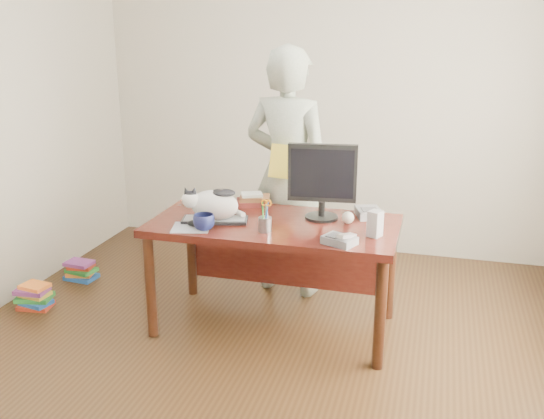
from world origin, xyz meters
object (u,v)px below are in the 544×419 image
at_px(pen_cup, 265,223).
at_px(baseball, 348,218).
at_px(speaker, 375,224).
at_px(cat, 212,204).
at_px(coffee_mug, 204,222).
at_px(book_pile_b, 81,270).
at_px(mouse, 195,224).
at_px(book_pile_a, 35,297).
at_px(phone, 340,240).
at_px(calculator, 368,213).
at_px(person, 288,173).
at_px(monitor, 322,178).
at_px(book_stack, 254,200).
at_px(keyboard, 215,220).
at_px(desk, 277,239).

xyz_separation_m(pen_cup, baseball, (0.47, 0.29, -0.02)).
distance_m(pen_cup, speaker, 0.67).
distance_m(cat, coffee_mug, 0.19).
height_order(cat, speaker, cat).
distance_m(cat, book_pile_b, 1.62).
height_order(mouse, book_pile_a, mouse).
bearing_deg(baseball, speaker, -45.78).
relative_size(phone, book_pile_a, 0.82).
bearing_deg(coffee_mug, mouse, 150.71).
xyz_separation_m(coffee_mug, calculator, (0.95, 0.56, -0.02)).
bearing_deg(book_pile_b, person, 9.54).
height_order(cat, book_pile_b, cat).
distance_m(speaker, book_pile_b, 2.54).
xyz_separation_m(monitor, book_pile_b, (-2.00, 0.21, -0.96)).
height_order(pen_cup, book_pile_b, pen_cup).
height_order(baseball, calculator, baseball).
distance_m(pen_cup, coffee_mug, 0.38).
bearing_deg(book_stack, person, 40.33).
xyz_separation_m(phone, calculator, (0.10, 0.57, 0.00)).
bearing_deg(calculator, pen_cup, -160.43).
bearing_deg(person, calculator, 161.85).
bearing_deg(coffee_mug, keyboard, 89.35).
height_order(phone, baseball, phone).
distance_m(cat, book_stack, 0.47).
bearing_deg(monitor, book_pile_a, -176.82).
distance_m(monitor, speaker, 0.49).
distance_m(keyboard, book_pile_b, 1.58).
distance_m(keyboard, book_pile_a, 1.54).
bearing_deg(cat, calculator, 7.61).
bearing_deg(baseball, keyboard, -167.20).
bearing_deg(keyboard, phone, -26.93).
relative_size(pen_cup, mouse, 1.72).
xyz_separation_m(coffee_mug, book_pile_a, (-1.37, 0.08, -0.72)).
height_order(keyboard, coffee_mug, coffee_mug).
relative_size(speaker, person, 0.09).
height_order(keyboard, mouse, mouse).
bearing_deg(cat, book_pile_b, 147.62).
distance_m(pen_cup, phone, 0.50).
relative_size(baseball, book_pile_a, 0.29).
xyz_separation_m(keyboard, cat, (-0.01, -0.01, 0.11)).
height_order(calculator, person, person).
bearing_deg(calculator, book_stack, 156.48).
relative_size(speaker, baseball, 2.03).
height_order(cat, pen_cup, cat).
xyz_separation_m(cat, book_pile_b, (-1.33, 0.45, -0.80)).
bearing_deg(mouse, book_stack, 55.21).
bearing_deg(speaker, pen_cup, -148.59).
bearing_deg(desk, book_pile_b, 171.03).
distance_m(desk, phone, 0.63).
distance_m(keyboard, calculator, 1.02).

